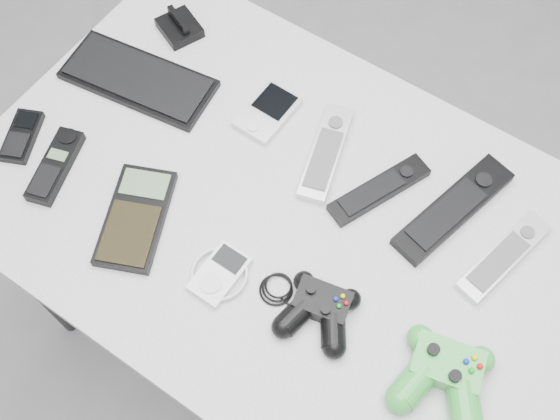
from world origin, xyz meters
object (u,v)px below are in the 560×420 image
Objects in this scene: pda at (267,112)px; remote_black_b at (454,208)px; desk at (290,228)px; remote_silver_a at (326,152)px; remote_silver_b at (504,256)px; mp3_player at (219,274)px; cordless_handset at (55,166)px; controller_green at (444,374)px; pda_keyboard at (138,79)px; calculator at (136,217)px; controller_black at (320,309)px; mobile_phone at (22,136)px; remote_black_a at (379,189)px.

remote_black_b reaches higher than pda.
remote_silver_a reaches higher than desk.
remote_silver_b is 1.93× the size of mp3_player.
cordless_handset reaches higher than mp3_player.
cordless_handset is 0.96× the size of controller_green.
remote_black_b is 0.42m from mp3_player.
calculator is (0.19, -0.23, 0.00)m from pda_keyboard.
controller_black reaches higher than remote_black_b.
controller_green reaches higher than remote_silver_b.
pda is at bearing 158.18° from remote_silver_a.
controller_black is at bearing -22.45° from mobile_phone.
remote_silver_b is at bearing 39.25° from controller_black.
remote_silver_b is (0.49, -0.02, 0.00)m from pda.
controller_black reaches higher than mobile_phone.
remote_silver_a is at bearing 32.03° from calculator.
remote_black_a is (0.26, -0.03, 0.00)m from pda.
pda_keyboard is 0.24m from cordless_handset.
controller_black is at bearing -42.17° from pda.
cordless_handset is at bearing 156.85° from calculator.
pda_keyboard is 0.77m from controller_green.
pda_keyboard is at bearing 105.26° from calculator.
controller_black is (0.63, 0.02, 0.01)m from mobile_phone.
controller_black is 1.33× the size of controller_green.
mobile_phone is 0.53× the size of controller_black.
remote_silver_a reaches higher than calculator.
pda is 0.48× the size of remote_black_b.
remote_silver_a is 0.44m from controller_green.
remote_silver_a is 0.36m from calculator.
calculator is 0.93× the size of controller_black.
controller_green is at bearing -75.10° from remote_silver_b.
remote_silver_a is 0.30m from controller_black.
remote_black_b is 1.27× the size of remote_silver_b.
controller_black is (0.03, -0.25, 0.01)m from remote_black_a.
remote_silver_a reaches higher than pda_keyboard.
controller_green is (0.57, 0.05, 0.02)m from calculator.
controller_green is at bearing -13.40° from cordless_handset.
remote_silver_b is 0.33m from controller_black.
remote_silver_b is 0.88m from mobile_phone.
remote_silver_b is 0.63m from calculator.
mp3_player is at bearing -100.84° from desk.
remote_silver_a reaches higher than pda.
controller_green is (0.38, 0.06, 0.02)m from mp3_player.
mp3_player is at bearing -115.03° from remote_black_b.
desk is at bearing 126.29° from controller_black.
remote_black_b is 0.71m from cordless_handset.
desk is 5.39× the size of controller_black.
mobile_phone is 0.57× the size of calculator.
remote_black_a is 0.66m from mobile_phone.
pda_keyboard is (-0.40, 0.07, 0.07)m from desk.
controller_black is at bearing -17.83° from calculator.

